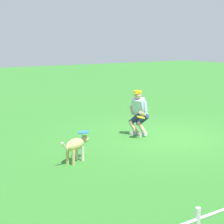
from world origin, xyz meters
The scene contains 5 objects.
ground_plane centered at (0.00, 0.00, 0.00)m, with size 60.00×60.00×0.00m, color #357E2E.
person centered at (0.58, -0.60, 0.70)m, with size 0.52×0.69×1.29m.
dog centered at (3.17, 0.51, 0.38)m, with size 0.92×0.51×0.57m.
frisbee_flying centered at (2.92, 0.40, 0.62)m, with size 0.25×0.25×0.02m, color #2A81E3.
frisbee_held centered at (0.76, -0.26, 0.61)m, with size 0.23×0.23×0.02m, color yellow.
Camera 1 is at (6.93, 7.62, 2.66)m, focal length 60.00 mm.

